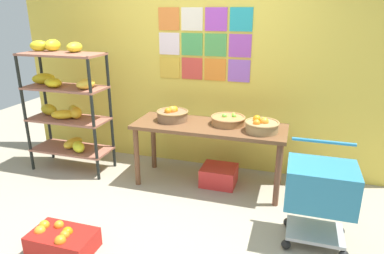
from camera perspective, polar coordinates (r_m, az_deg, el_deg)
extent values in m
plane|color=gray|center=(3.39, -6.76, -16.12)|extent=(9.04, 9.04, 0.00)
cube|color=#E1C547|center=(4.26, 1.01, 12.79)|extent=(4.77, 0.06, 2.97)
cube|color=orange|center=(4.32, -3.84, 17.35)|extent=(0.26, 0.01, 0.26)
cube|color=silver|center=(4.22, -0.01, 17.36)|extent=(0.26, 0.01, 0.26)
cube|color=purple|center=(4.15, 3.99, 17.29)|extent=(0.26, 0.01, 0.26)
cube|color=teal|center=(4.09, 8.10, 17.13)|extent=(0.26, 0.01, 0.26)
cube|color=silver|center=(4.33, -3.76, 13.53)|extent=(0.26, 0.01, 0.26)
cube|color=#459F51|center=(4.24, -0.01, 13.46)|extent=(0.26, 0.01, 0.26)
cube|color=#4C9E4D|center=(4.17, 3.90, 13.32)|extent=(0.26, 0.01, 0.26)
cube|color=purple|center=(4.11, 7.92, 13.11)|extent=(0.26, 0.01, 0.26)
cube|color=gold|center=(4.37, -3.68, 9.76)|extent=(0.26, 0.01, 0.26)
cube|color=#CF4036|center=(4.28, -0.01, 9.60)|extent=(0.26, 0.01, 0.26)
cube|color=orange|center=(4.20, 3.81, 9.40)|extent=(0.26, 0.01, 0.26)
cube|color=#9559BF|center=(4.15, 7.74, 9.14)|extent=(0.26, 0.01, 0.26)
cylinder|color=black|center=(4.65, -25.81, 1.87)|extent=(0.04, 0.04, 1.45)
cylinder|color=black|center=(4.07, -15.91, 0.87)|extent=(0.04, 0.04, 1.45)
cylinder|color=black|center=(4.93, -22.84, 3.14)|extent=(0.04, 0.04, 1.45)
cylinder|color=black|center=(4.39, -13.23, 2.36)|extent=(0.04, 0.04, 1.45)
cube|color=#955C4A|center=(4.64, -19.08, -3.40)|extent=(0.98, 0.42, 0.03)
ellipsoid|color=yellow|center=(4.62, -18.99, -2.49)|extent=(0.19, 0.31, 0.12)
ellipsoid|color=yellow|center=(4.45, -18.19, -3.12)|extent=(0.25, 0.23, 0.14)
cube|color=#955C4A|center=(4.51, -19.60, 1.24)|extent=(0.98, 0.42, 0.02)
ellipsoid|color=yellow|center=(4.54, -18.94, 2.53)|extent=(0.25, 0.25, 0.14)
ellipsoid|color=yellow|center=(4.49, -20.37, 1.95)|extent=(0.34, 0.27, 0.11)
ellipsoid|color=gold|center=(4.72, -22.51, 2.67)|extent=(0.27, 0.17, 0.14)
ellipsoid|color=yellow|center=(4.45, -18.54, 2.23)|extent=(0.22, 0.25, 0.14)
cube|color=#955C4A|center=(4.42, -20.16, 6.11)|extent=(0.98, 0.42, 0.02)
ellipsoid|color=gold|center=(4.20, -17.08, 6.81)|extent=(0.20, 0.28, 0.11)
ellipsoid|color=yellow|center=(4.41, -21.90, 6.79)|extent=(0.32, 0.28, 0.11)
ellipsoid|color=yellow|center=(4.67, -23.25, 7.34)|extent=(0.30, 0.29, 0.13)
cube|color=#955C4A|center=(4.35, -20.74, 11.16)|extent=(0.98, 0.42, 0.02)
ellipsoid|color=yellow|center=(4.64, -23.90, 12.13)|extent=(0.24, 0.22, 0.13)
ellipsoid|color=yellow|center=(4.59, -21.97, 12.39)|extent=(0.16, 0.23, 0.14)
ellipsoid|color=yellow|center=(4.37, -18.80, 12.34)|extent=(0.15, 0.23, 0.12)
cube|color=brown|center=(3.82, 2.84, 0.06)|extent=(1.68, 0.60, 0.04)
cylinder|color=brown|center=(3.99, -9.08, -4.88)|extent=(0.06, 0.06, 0.69)
cylinder|color=brown|center=(3.63, 13.91, -7.72)|extent=(0.06, 0.06, 0.69)
cylinder|color=brown|center=(4.40, -6.36, -2.51)|extent=(0.06, 0.06, 0.69)
cylinder|color=brown|center=(4.07, 14.37, -4.79)|extent=(0.06, 0.06, 0.69)
cylinder|color=#856142|center=(3.95, -3.24, 1.83)|extent=(0.34, 0.34, 0.11)
torus|color=olive|center=(3.94, -3.26, 2.56)|extent=(0.37, 0.37, 0.02)
sphere|color=orange|center=(3.96, -2.90, 2.90)|extent=(0.08, 0.08, 0.08)
sphere|color=orange|center=(3.94, -3.46, 2.68)|extent=(0.07, 0.07, 0.07)
sphere|color=orange|center=(3.93, -3.22, 2.70)|extent=(0.09, 0.09, 0.09)
sphere|color=orange|center=(3.93, -3.31, 2.84)|extent=(0.09, 0.09, 0.09)
sphere|color=orange|center=(3.90, -4.00, 2.63)|extent=(0.08, 0.08, 0.08)
cylinder|color=#A57140|center=(3.83, 5.94, 1.02)|extent=(0.36, 0.36, 0.08)
torus|color=#A26F40|center=(3.82, 5.96, 1.61)|extent=(0.38, 0.38, 0.02)
sphere|color=#6EC836|center=(3.84, 6.95, 1.80)|extent=(0.05, 0.05, 0.05)
sphere|color=#6ECE42|center=(3.83, 5.36, 1.86)|extent=(0.06, 0.06, 0.06)
sphere|color=#84CD34|center=(3.91, 6.87, 2.02)|extent=(0.05, 0.05, 0.05)
cylinder|color=#9C7D4F|center=(3.65, 11.42, -0.02)|extent=(0.34, 0.34, 0.10)
torus|color=#9E7A48|center=(3.64, 11.47, 0.73)|extent=(0.36, 0.36, 0.02)
sphere|color=orange|center=(3.63, 11.80, 0.87)|extent=(0.09, 0.09, 0.09)
sphere|color=orange|center=(3.69, 10.62, 1.34)|extent=(0.08, 0.08, 0.08)
sphere|color=orange|center=(3.58, 10.59, 0.66)|extent=(0.08, 0.08, 0.08)
cube|color=red|center=(4.06, 4.45, -7.95)|extent=(0.39, 0.35, 0.21)
cube|color=#B51C17|center=(3.25, -20.46, -17.24)|extent=(0.54, 0.33, 0.17)
sphere|color=orange|center=(3.10, -20.88, -17.10)|extent=(0.09, 0.09, 0.09)
sphere|color=orange|center=(3.19, -19.82, -15.96)|extent=(0.09, 0.09, 0.09)
sphere|color=orange|center=(3.15, -20.24, -16.37)|extent=(0.08, 0.08, 0.08)
sphere|color=orange|center=(3.33, -23.16, -14.67)|extent=(0.09, 0.09, 0.09)
sphere|color=orange|center=(3.29, -21.05, -14.84)|extent=(0.08, 0.08, 0.08)
sphere|color=orange|center=(3.29, -23.75, -15.44)|extent=(0.10, 0.10, 0.10)
sphere|color=black|center=(3.20, 15.21, -18.15)|extent=(0.08, 0.08, 0.08)
sphere|color=black|center=(3.48, 15.48, -14.87)|extent=(0.08, 0.08, 0.08)
sphere|color=black|center=(3.52, 23.17, -15.45)|extent=(0.08, 0.08, 0.08)
cube|color=#A5A8AD|center=(3.32, 19.52, -15.93)|extent=(0.48, 0.36, 0.03)
cube|color=teal|center=(3.09, 20.43, -8.98)|extent=(0.56, 0.44, 0.35)
cylinder|color=teal|center=(3.20, 20.84, -2.28)|extent=(0.53, 0.03, 0.03)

